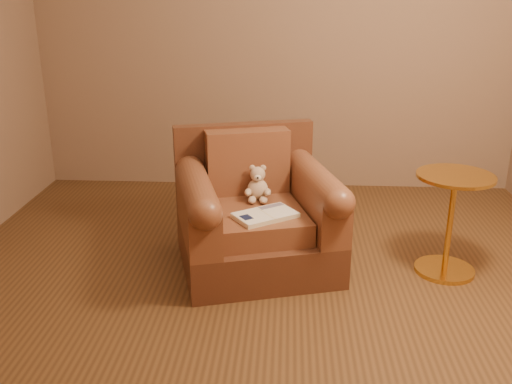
{
  "coord_description": "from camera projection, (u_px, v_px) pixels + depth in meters",
  "views": [
    {
      "loc": [
        0.11,
        -2.79,
        1.66
      ],
      "look_at": [
        -0.08,
        0.4,
        0.5
      ],
      "focal_mm": 40.0,
      "sensor_mm": 36.0,
      "label": 1
    }
  ],
  "objects": [
    {
      "name": "teddy_bear",
      "position": [
        258.0,
        187.0,
        3.56
      ],
      "size": [
        0.16,
        0.18,
        0.23
      ],
      "rotation": [
        0.0,
        0.0,
        0.07
      ],
      "color": "tan",
      "rests_on": "armchair"
    },
    {
      "name": "floor",
      "position": [
        266.0,
        301.0,
        3.19
      ],
      "size": [
        4.0,
        4.0,
        0.0
      ],
      "primitive_type": "plane",
      "color": "brown",
      "rests_on": "ground"
    },
    {
      "name": "guidebook",
      "position": [
        265.0,
        215.0,
        3.31
      ],
      "size": [
        0.41,
        0.37,
        0.03
      ],
      "rotation": [
        0.0,
        0.0,
        0.6
      ],
      "color": "beige",
      "rests_on": "armchair"
    },
    {
      "name": "side_table",
      "position": [
        450.0,
        221.0,
        3.4
      ],
      "size": [
        0.45,
        0.45,
        0.63
      ],
      "color": "gold",
      "rests_on": "floor"
    },
    {
      "name": "armchair",
      "position": [
        255.0,
        215.0,
        3.54
      ],
      "size": [
        1.11,
        1.08,
        0.82
      ],
      "rotation": [
        0.0,
        0.0,
        0.27
      ],
      "color": "#562E1C",
      "rests_on": "floor"
    }
  ]
}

